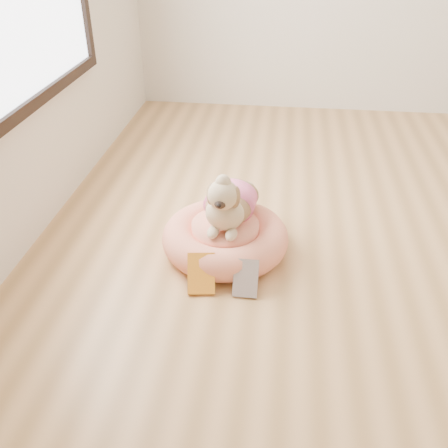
# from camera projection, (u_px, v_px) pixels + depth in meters

# --- Properties ---
(floor) EXTENTS (4.50, 4.50, 0.00)m
(floor) POSITION_uv_depth(u_px,v_px,m) (430.00, 270.00, 2.40)
(floor) COLOR #AD7E48
(floor) RESTS_ON ground
(pet_bed) EXTENTS (0.63, 0.63, 0.16)m
(pet_bed) POSITION_uv_depth(u_px,v_px,m) (225.00, 238.00, 2.50)
(pet_bed) COLOR #F1825E
(pet_bed) RESTS_ON floor
(dog) EXTENTS (0.34, 0.47, 0.32)m
(dog) POSITION_uv_depth(u_px,v_px,m) (229.00, 193.00, 2.38)
(dog) COLOR brown
(dog) RESTS_ON pet_bed
(book_yellow) EXTENTS (0.14, 0.15, 0.16)m
(book_yellow) POSITION_uv_depth(u_px,v_px,m) (201.00, 273.00, 2.25)
(book_yellow) COLOR yellow
(book_yellow) RESTS_ON floor
(book_white) EXTENTS (0.11, 0.11, 0.15)m
(book_white) POSITION_uv_depth(u_px,v_px,m) (246.00, 278.00, 2.23)
(book_white) COLOR white
(book_white) RESTS_ON floor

